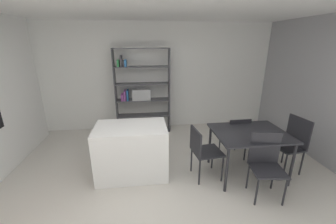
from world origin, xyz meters
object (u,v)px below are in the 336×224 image
object	(u,v)px
dining_chair_near	(266,160)
dining_chair_far	(236,134)
dining_chair_island_side	(202,149)
kitchen_island	(132,150)
dining_table	(250,136)
dining_chair_window_side	(293,140)
open_bookshelf	(140,93)

from	to	relation	value
dining_chair_near	dining_chair_far	world-z (taller)	dining_chair_near
dining_chair_near	dining_chair_far	xyz separation A→B (m)	(-0.01, 0.98, -0.04)
dining_chair_near	dining_chair_island_side	bearing A→B (deg)	157.97
kitchen_island	dining_chair_island_side	bearing A→B (deg)	-12.42
kitchen_island	dining_table	distance (m)	1.98
dining_table	dining_chair_window_side	world-z (taller)	dining_chair_window_side
open_bookshelf	dining_chair_near	distance (m)	3.16
dining_chair_island_side	dining_chair_window_side	distance (m)	1.61
dining_chair_far	kitchen_island	bearing A→B (deg)	4.51
dining_chair_near	dining_table	bearing A→B (deg)	99.90
dining_table	open_bookshelf	bearing A→B (deg)	131.22
dining_chair_island_side	dining_table	bearing A→B (deg)	-95.53
dining_chair_window_side	dining_table	bearing A→B (deg)	-97.43
dining_chair_near	dining_chair_window_side	size ratio (longest dim) A/B	0.97
open_bookshelf	dining_chair_near	xyz separation A→B (m)	(1.82, -2.54, -0.45)
kitchen_island	dining_table	bearing A→B (deg)	-7.06
dining_chair_window_side	dining_chair_near	bearing A→B (deg)	-66.13
open_bookshelf	dining_chair_island_side	size ratio (longest dim) A/B	2.33
kitchen_island	dining_chair_window_side	bearing A→B (deg)	-4.70
kitchen_island	dining_chair_island_side	size ratio (longest dim) A/B	1.32
dining_table	dining_chair_near	distance (m)	0.51
kitchen_island	dining_table	size ratio (longest dim) A/B	0.99
kitchen_island	open_bookshelf	distance (m)	1.91
dining_chair_island_side	open_bookshelf	bearing A→B (deg)	19.54
kitchen_island	dining_chair_far	xyz separation A→B (m)	(1.95, 0.25, 0.07)
open_bookshelf	kitchen_island	bearing A→B (deg)	-94.44
dining_table	dining_chair_island_side	distance (m)	0.82
dining_chair_far	dining_chair_window_side	bearing A→B (deg)	146.32
dining_chair_island_side	dining_chair_window_side	size ratio (longest dim) A/B	0.90
dining_chair_window_side	kitchen_island	bearing A→B (deg)	-103.17
dining_chair_far	dining_chair_window_side	distance (m)	0.93
dining_table	dining_chair_near	bearing A→B (deg)	-88.32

